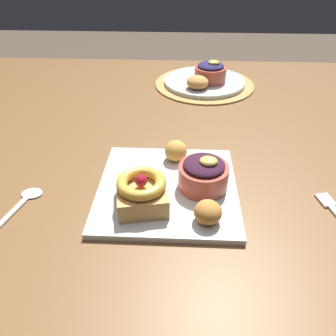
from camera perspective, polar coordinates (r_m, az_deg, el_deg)
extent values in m
plane|color=brown|center=(1.35, 0.83, -21.34)|extent=(8.00, 8.00, 0.00)
cube|color=brown|center=(0.85, 1.24, 5.53)|extent=(1.51, 1.08, 0.04)
cylinder|color=brown|center=(1.58, -23.36, 2.52)|extent=(0.07, 0.07, 0.69)
cylinder|color=brown|center=(1.57, 26.77, 1.19)|extent=(0.07, 0.07, 0.69)
cylinder|color=#AD894C|center=(1.11, 6.27, 14.22)|extent=(0.32, 0.32, 0.00)
cube|color=silver|center=(0.63, -0.09, -3.55)|extent=(0.26, 0.26, 0.01)
cube|color=tan|center=(0.58, -4.52, -4.83)|extent=(0.10, 0.11, 0.04)
torus|color=gold|center=(0.56, -4.65, -2.63)|extent=(0.10, 0.10, 0.02)
sphere|color=maroon|center=(0.56, -4.68, -2.20)|extent=(0.02, 0.02, 0.02)
cylinder|color=#B24C3D|center=(0.62, 6.09, -1.50)|extent=(0.09, 0.09, 0.05)
ellipsoid|color=#38192D|center=(0.60, 6.25, 0.53)|extent=(0.08, 0.08, 0.02)
ellipsoid|color=#E5CC56|center=(0.59, 7.01, 1.19)|extent=(0.03, 0.03, 0.01)
ellipsoid|color=#BC7F38|center=(0.55, 6.90, -7.58)|extent=(0.05, 0.05, 0.04)
ellipsoid|color=gold|center=(0.69, 1.36, 2.99)|extent=(0.05, 0.05, 0.04)
cylinder|color=silver|center=(1.11, 6.30, 14.63)|extent=(0.26, 0.26, 0.01)
cylinder|color=#B24C3D|center=(1.09, 7.31, 15.80)|extent=(0.10, 0.10, 0.05)
ellipsoid|color=#28234C|center=(1.08, 7.42, 17.12)|extent=(0.08, 0.08, 0.02)
ellipsoid|color=#E5CC56|center=(1.07, 7.90, 17.62)|extent=(0.03, 0.03, 0.01)
ellipsoid|color=#C68E47|center=(1.03, 5.14, 14.55)|extent=(0.07, 0.07, 0.04)
cube|color=silver|center=(0.68, 25.59, -5.05)|extent=(0.03, 0.04, 0.00)
cube|color=silver|center=(0.65, -25.71, -7.42)|extent=(0.03, 0.09, 0.00)
ellipsoid|color=silver|center=(0.68, -22.48, -4.04)|extent=(0.04, 0.03, 0.00)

